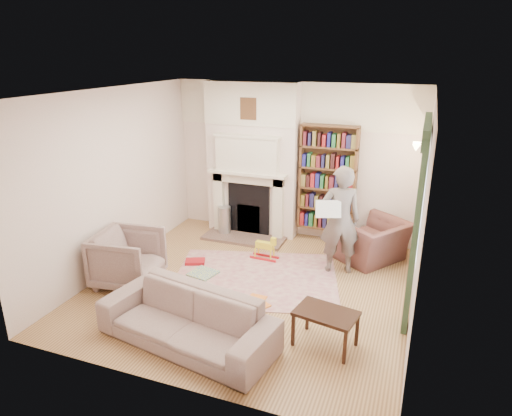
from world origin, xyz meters
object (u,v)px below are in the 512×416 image
at_px(sofa, 187,320).
at_px(man_reading, 340,220).
at_px(armchair_reading, 372,241).
at_px(paraffin_heater, 225,221).
at_px(bookcase, 328,178).
at_px(armchair_left, 128,258).
at_px(coffee_table, 325,329).
at_px(rocking_horse, 264,248).

bearing_deg(sofa, man_reading, 72.72).
xyz_separation_m(sofa, man_reading, (1.31, 2.49, 0.54)).
distance_m(armchair_reading, paraffin_heater, 2.74).
height_order(bookcase, paraffin_heater, bookcase).
distance_m(armchair_reading, man_reading, 0.91).
height_order(bookcase, armchair_left, bookcase).
height_order(armchair_left, paraffin_heater, armchair_left).
height_order(bookcase, sofa, bookcase).
height_order(bookcase, coffee_table, bookcase).
distance_m(coffee_table, paraffin_heater, 3.72).
distance_m(sofa, coffee_table, 1.63).
xyz_separation_m(man_reading, paraffin_heater, (-2.29, 0.76, -0.58)).
distance_m(bookcase, armchair_left, 3.64).
xyz_separation_m(sofa, rocking_horse, (0.09, 2.49, -0.11)).
bearing_deg(armchair_reading, bookcase, -86.46).
relative_size(armchair_left, man_reading, 0.52).
bearing_deg(armchair_left, rocking_horse, -54.46).
distance_m(man_reading, coffee_table, 2.09).
relative_size(sofa, rocking_horse, 4.63).
bearing_deg(armchair_reading, sofa, 5.48).
height_order(armchair_left, coffee_table, armchair_left).
bearing_deg(bookcase, sofa, -103.16).
distance_m(armchair_left, paraffin_heater, 2.32).
relative_size(bookcase, paraffin_heater, 3.36).
bearing_deg(rocking_horse, armchair_left, -134.21).
bearing_deg(paraffin_heater, sofa, -73.27).
bearing_deg(sofa, armchair_left, 157.02).
height_order(bookcase, rocking_horse, bookcase).
height_order(armchair_reading, rocking_horse, armchair_reading).
height_order(bookcase, armchair_reading, bookcase).
height_order(armchair_left, man_reading, man_reading).
bearing_deg(sofa, coffee_table, 28.98).
xyz_separation_m(coffee_table, rocking_horse, (-1.45, 1.98, -0.02)).
relative_size(armchair_left, rocking_horse, 1.93).
bearing_deg(rocking_horse, coffee_table, -50.76).
xyz_separation_m(sofa, paraffin_heater, (-0.98, 3.26, -0.04)).
relative_size(coffee_table, paraffin_heater, 1.27).
bearing_deg(man_reading, paraffin_heater, -38.35).
xyz_separation_m(bookcase, armchair_left, (-2.37, -2.65, -0.77)).
bearing_deg(coffee_table, man_reading, 107.90).
xyz_separation_m(armchair_reading, rocking_horse, (-1.67, -0.60, -0.13)).
bearing_deg(armchair_left, paraffin_heater, -20.82).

